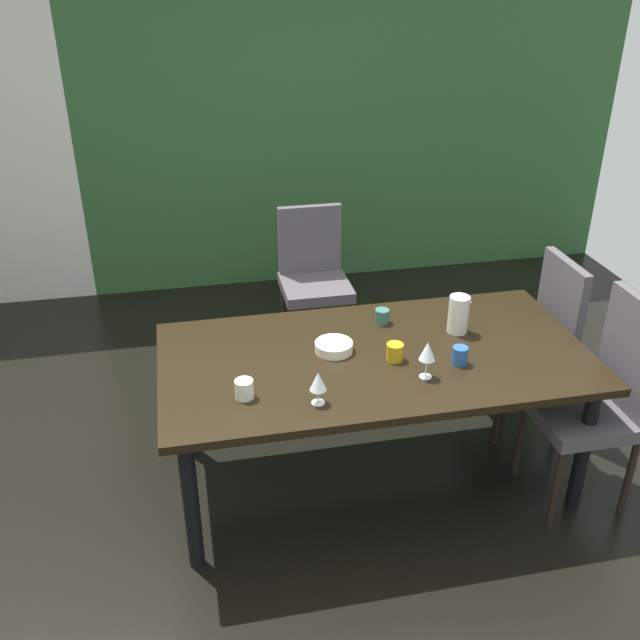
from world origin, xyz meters
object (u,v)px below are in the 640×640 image
at_px(dining_table, 375,367).
at_px(cup_center, 395,352).
at_px(chair_head_far, 313,272).
at_px(wine_glass_east, 318,382).
at_px(pitcher_south, 459,314).
at_px(cup_corner, 460,355).
at_px(serving_bowl_right, 334,347).
at_px(chair_right_near, 602,394).
at_px(cup_west, 382,316).
at_px(wine_glass_near_shelf, 427,352).
at_px(chair_right_far, 536,335).
at_px(cup_near_window, 244,389).

distance_m(dining_table, cup_center, 0.15).
bearing_deg(chair_head_far, wine_glass_east, 79.39).
bearing_deg(pitcher_south, cup_corner, -109.55).
distance_m(wine_glass_east, serving_bowl_right, 0.45).
distance_m(chair_right_near, cup_center, 1.01).
bearing_deg(pitcher_south, cup_west, 154.08).
bearing_deg(wine_glass_east, wine_glass_near_shelf, 11.32).
bearing_deg(chair_head_far, serving_bowl_right, 82.89).
height_order(wine_glass_east, cup_west, wine_glass_east).
height_order(wine_glass_near_shelf, pitcher_south, pitcher_south).
height_order(chair_right_far, cup_west, chair_right_far).
height_order(wine_glass_near_shelf, cup_center, wine_glass_near_shelf).
distance_m(cup_corner, cup_west, 0.52).
xyz_separation_m(chair_right_far, wine_glass_near_shelf, (-0.86, -0.56, 0.31)).
bearing_deg(chair_right_near, chair_head_far, 31.05).
relative_size(chair_head_far, wine_glass_east, 6.39).
relative_size(cup_center, pitcher_south, 0.43).
bearing_deg(wine_glass_near_shelf, cup_center, 117.93).
relative_size(chair_right_far, pitcher_south, 5.04).
distance_m(dining_table, cup_near_window, 0.70).
height_order(chair_right_near, pitcher_south, chair_right_near).
height_order(chair_head_far, wine_glass_east, chair_head_far).
relative_size(dining_table, chair_right_far, 2.07).
bearing_deg(serving_bowl_right, chair_right_near, -17.78).
height_order(chair_right_near, wine_glass_near_shelf, chair_right_near).
relative_size(chair_right_far, cup_west, 13.28).
xyz_separation_m(dining_table, pitcher_south, (0.46, 0.14, 0.17)).
bearing_deg(serving_bowl_right, dining_table, -20.14).
relative_size(chair_head_far, chair_right_near, 0.91).
relative_size(chair_right_near, cup_corner, 12.45).
distance_m(serving_bowl_right, pitcher_south, 0.66).
bearing_deg(cup_center, dining_table, 138.01).
height_order(chair_right_near, cup_center, chair_right_near).
distance_m(chair_head_far, pitcher_south, 1.40).
distance_m(wine_glass_near_shelf, pitcher_south, 0.48).
bearing_deg(wine_glass_east, pitcher_south, 30.49).
height_order(cup_corner, cup_near_window, same).
bearing_deg(chair_right_far, chair_head_far, 43.48).
xyz_separation_m(dining_table, wine_glass_east, (-0.35, -0.34, 0.18)).
bearing_deg(chair_right_far, cup_near_window, 108.46).
bearing_deg(serving_bowl_right, cup_corner, -22.73).
bearing_deg(serving_bowl_right, cup_center, -27.39).
distance_m(chair_right_far, cup_center, 1.05).
relative_size(serving_bowl_right, cup_near_window, 2.15).
height_order(wine_glass_east, cup_corner, wine_glass_east).
height_order(chair_head_far, cup_center, chair_head_far).
xyz_separation_m(cup_near_window, pitcher_south, (1.12, 0.37, 0.06)).
distance_m(dining_table, wine_glass_near_shelf, 0.36).
bearing_deg(chair_right_near, wine_glass_east, 90.96).
bearing_deg(cup_center, serving_bowl_right, 152.61).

